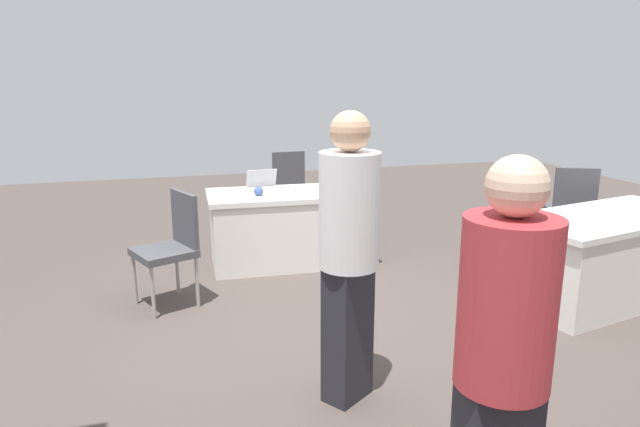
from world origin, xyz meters
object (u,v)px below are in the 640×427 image
chair_tucked_right (286,182)px  person_organiser (349,246)px  laptop_silver (264,187)px  scissors_red (334,191)px  table_mid_right (606,256)px  chair_tucked_left (571,205)px  person_presenter (503,355)px  yarn_ball (259,191)px  table_foreground (290,227)px  chair_aisle (172,242)px

chair_tucked_right → person_organiser: 4.23m
laptop_silver → scissors_red: laptop_silver is taller
table_mid_right → chair_tucked_left: size_ratio=2.00×
person_presenter → yarn_ball: size_ratio=17.79×
person_presenter → person_organiser: (0.14, -1.27, 0.05)m
table_foreground → chair_tucked_left: size_ratio=1.70×
chair_tucked_right → yarn_ball: bearing=-113.2°
chair_aisle → person_organiser: person_organiser is taller
table_mid_right → yarn_ball: bearing=-30.3°
person_presenter → laptop_silver: bearing=-85.0°
table_mid_right → person_organiser: person_organiser is taller
person_organiser → table_mid_right: bearing=163.7°
person_presenter → scissors_red: bearing=-95.2°
table_mid_right → chair_aisle: 3.68m
person_presenter → chair_tucked_right: bearing=-91.5°
table_mid_right → scissors_red: scissors_red is taller
chair_tucked_left → person_organiser: person_organiser is taller
person_presenter → laptop_silver: 3.94m
chair_aisle → table_mid_right: bearing=-126.5°
chair_aisle → scissors_red: chair_aisle is taller
table_foreground → chair_tucked_right: size_ratio=1.76×
chair_aisle → yarn_ball: bearing=-73.5°
table_foreground → chair_aisle: size_ratio=1.76×
laptop_silver → person_presenter: bearing=86.1°
table_mid_right → chair_tucked_left: (-0.46, -1.02, 0.20)m
table_foreground → chair_tucked_right: 1.67m
table_mid_right → yarn_ball: yarn_ball is taller
person_presenter → chair_aisle: bearing=-67.2°
chair_tucked_right → chair_aisle: size_ratio=1.00×
table_mid_right → scissors_red: 2.53m
person_presenter → person_organiser: bearing=-80.5°
person_presenter → table_mid_right: bearing=-136.3°
chair_tucked_left → person_organiser: size_ratio=0.58×
table_foreground → chair_aisle: chair_aisle is taller
table_mid_right → scissors_red: bearing=-39.0°
table_foreground → laptop_silver: bearing=-30.1°
person_organiser → laptop_silver: person_organiser is taller
chair_tucked_right → chair_aisle: (1.52, 2.42, 0.00)m
table_foreground → table_mid_right: bearing=144.8°
person_presenter → scissors_red: size_ratio=8.99×
laptop_silver → chair_aisle: bearing=38.4°
chair_tucked_left → table_foreground: bearing=-168.2°
yarn_ball → person_presenter: bearing=93.4°
chair_tucked_right → chair_aisle: 2.86m
chair_tucked_left → person_presenter: (2.95, 3.14, 0.33)m
laptop_silver → scissors_red: 0.71m
table_mid_right → chair_tucked_right: size_ratio=2.07×
chair_aisle → person_organiser: size_ratio=0.56×
laptop_silver → yarn_ball: 0.25m
table_foreground → scissors_red: bearing=166.5°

